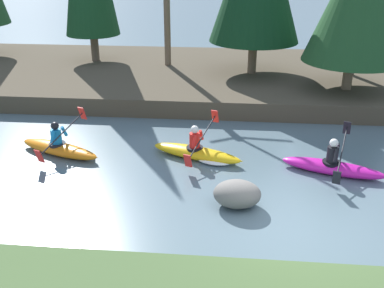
# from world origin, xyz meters

# --- Properties ---
(ground_plane) EXTENTS (90.00, 90.00, 0.00)m
(ground_plane) POSITION_xyz_m (0.00, 0.00, 0.00)
(ground_plane) COLOR slate
(riverbank_far) EXTENTS (44.00, 8.94, 0.66)m
(riverbank_far) POSITION_xyz_m (0.00, 10.83, 0.33)
(riverbank_far) COLOR #4C4233
(riverbank_far) RESTS_ON ground
(bare_tree_mid_upstream) EXTENTS (3.35, 3.31, 6.05)m
(bare_tree_mid_upstream) POSITION_xyz_m (3.60, 10.53, 3.51)
(bare_tree_mid_upstream) COLOR brown
(bare_tree_mid_upstream) RESTS_ON riverbank_far
(kayaker_lead) EXTENTS (2.76, 2.03, 1.20)m
(kayaker_lead) POSITION_xyz_m (1.45, 2.68, 0.22)
(kayaker_lead) COLOR #C61999
(kayaker_lead) RESTS_ON ground
(kayaker_middle) EXTENTS (2.75, 2.01, 1.20)m
(kayaker_middle) POSITION_xyz_m (-2.18, 3.25, 0.20)
(kayaker_middle) COLOR yellow
(kayaker_middle) RESTS_ON ground
(kayaker_trailing) EXTENTS (2.73, 1.99, 1.20)m
(kayaker_trailing) POSITION_xyz_m (-6.29, 3.18, 0.22)
(kayaker_trailing) COLOR orange
(kayaker_trailing) RESTS_ON ground
(boulder_midstream) EXTENTS (1.12, 0.88, 0.63)m
(boulder_midstream) POSITION_xyz_m (-1.13, 0.82, 0.32)
(boulder_midstream) COLOR slate
(boulder_midstream) RESTS_ON ground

